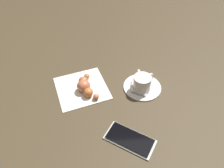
{
  "coord_description": "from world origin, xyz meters",
  "views": [
    {
      "loc": [
        0.04,
        0.55,
        0.57
      ],
      "look_at": [
        0.0,
        -0.01,
        0.02
      ],
      "focal_mm": 34.88,
      "sensor_mm": 36.0,
      "label": 1
    }
  ],
  "objects": [
    {
      "name": "ground_plane",
      "position": [
        0.0,
        0.0,
        0.0
      ],
      "size": [
        1.8,
        1.8,
        0.0
      ],
      "primitive_type": "plane",
      "color": "#463926"
    },
    {
      "name": "saucer",
      "position": [
        -0.11,
        0.0,
        0.0
      ],
      "size": [
        0.14,
        0.14,
        0.01
      ],
      "primitive_type": "cylinder",
      "color": "silver",
      "rests_on": "ground"
    },
    {
      "name": "espresso_cup",
      "position": [
        -0.1,
        0.01,
        0.04
      ],
      "size": [
        0.08,
        0.07,
        0.05
      ],
      "color": "silver",
      "rests_on": "saucer"
    },
    {
      "name": "teaspoon",
      "position": [
        -0.1,
        0.01,
        0.01
      ],
      "size": [
        0.02,
        0.14,
        0.01
      ],
      "color": "silver",
      "rests_on": "saucer"
    },
    {
      "name": "sugar_packet",
      "position": [
        -0.07,
        -0.0,
        0.01
      ],
      "size": [
        0.03,
        0.06,
        0.01
      ],
      "primitive_type": "cube",
      "rotation": [
        0.0,
        0.0,
        7.64
      ],
      "color": "white",
      "rests_on": "saucer"
    },
    {
      "name": "napkin",
      "position": [
        0.11,
        -0.01,
        0.0
      ],
      "size": [
        0.22,
        0.22,
        0.0
      ],
      "primitive_type": "cube",
      "rotation": [
        0.0,
        0.0,
        0.29
      ],
      "color": "white",
      "rests_on": "ground"
    },
    {
      "name": "croissant",
      "position": [
        0.1,
        -0.0,
        0.02
      ],
      "size": [
        0.09,
        0.13,
        0.04
      ],
      "color": "#B86A3C",
      "rests_on": "napkin"
    },
    {
      "name": "cell_phone",
      "position": [
        -0.03,
        0.21,
        0.0
      ],
      "size": [
        0.16,
        0.14,
        0.01
      ],
      "color": "#B2BBB7",
      "rests_on": "ground"
    }
  ]
}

